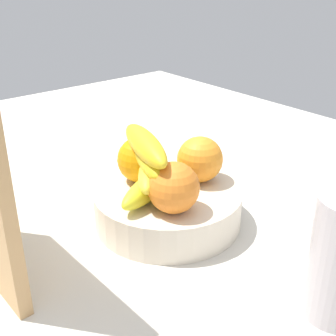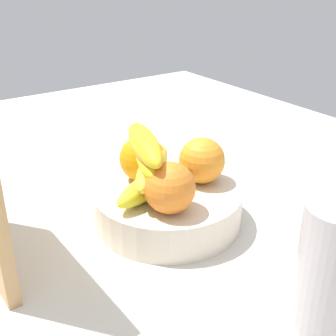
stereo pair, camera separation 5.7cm
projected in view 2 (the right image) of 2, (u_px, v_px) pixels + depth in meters
ground_plane at (171, 227)px, 77.68cm from camera, size 180.00×140.00×3.00cm
fruit_bowl at (168, 206)px, 75.37cm from camera, size 24.77×24.77×6.14cm
orange_front_left at (202, 160)px, 75.25cm from camera, size 7.88×7.88×7.88cm
orange_front_right at (142, 159)px, 75.96cm from camera, size 7.88×7.88×7.88cm
orange_center at (170, 188)px, 66.25cm from camera, size 7.88×7.88×7.88cm
banana_bunch at (149, 162)px, 71.28cm from camera, size 17.72×17.28×10.60cm
thermos_tumbler at (331, 268)px, 51.97cm from camera, size 8.18×8.18×16.47cm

